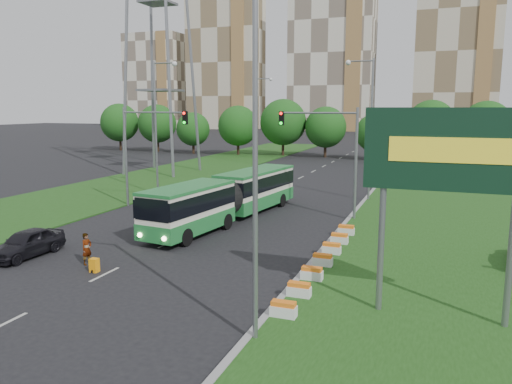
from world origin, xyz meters
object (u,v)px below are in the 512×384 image
at_px(traffic_mast_median, 333,145).
at_px(pedestrian, 87,249).
at_px(billboard, 449,159).
at_px(car_left_near, 27,243).
at_px(car_left_far, 175,196).
at_px(traffic_mast_left, 142,141).
at_px(articulated_bus, 228,197).
at_px(shopping_trolley, 94,265).

distance_m(traffic_mast_median, pedestrian, 18.36).
height_order(billboard, pedestrian, billboard).
distance_m(car_left_near, car_left_far, 15.53).
height_order(traffic_mast_left, car_left_near, traffic_mast_left).
bearing_deg(articulated_bus, car_left_near, -112.16).
xyz_separation_m(billboard, shopping_trolley, (-15.94, 0.14, -5.82)).
bearing_deg(pedestrian, traffic_mast_left, 29.73).
bearing_deg(articulated_bus, pedestrian, -95.63).
xyz_separation_m(traffic_mast_median, car_left_far, (-13.20, 0.53, -4.56)).
relative_size(traffic_mast_median, traffic_mast_left, 1.00).
relative_size(car_left_far, pedestrian, 2.91).
bearing_deg(billboard, car_left_near, 177.25).
xyz_separation_m(billboard, traffic_mast_median, (-7.47, 16.00, -0.81)).
relative_size(pedestrian, shopping_trolley, 2.40).
bearing_deg(traffic_mast_left, car_left_near, -83.49).
bearing_deg(billboard, traffic_mast_left, 146.45).
xyz_separation_m(billboard, traffic_mast_left, (-22.63, 15.00, -0.81)).
xyz_separation_m(traffic_mast_left, pedestrian, (5.57, -13.99, -4.52)).
bearing_deg(billboard, shopping_trolley, 179.50).
distance_m(articulated_bus, pedestrian, 12.16).
bearing_deg(billboard, articulated_bus, 138.15).
bearing_deg(car_left_near, pedestrian, 1.58).
xyz_separation_m(traffic_mast_median, pedestrian, (-9.59, -14.99, -4.52)).
bearing_deg(traffic_mast_left, articulated_bus, -14.65).
relative_size(articulated_bus, car_left_far, 3.51).
height_order(car_left_near, pedestrian, pedestrian).
height_order(billboard, traffic_mast_median, same).
height_order(traffic_mast_left, articulated_bus, traffic_mast_left).
height_order(articulated_bus, car_left_far, articulated_bus).
distance_m(car_left_near, pedestrian, 3.97).
relative_size(traffic_mast_median, articulated_bus, 0.47).
xyz_separation_m(traffic_mast_median, shopping_trolley, (-8.47, -15.86, -5.01)).
relative_size(car_left_far, shopping_trolley, 7.00).
distance_m(billboard, articulated_bus, 19.75).
relative_size(billboard, articulated_bus, 0.47).
height_order(traffic_mast_median, shopping_trolley, traffic_mast_median).
bearing_deg(traffic_mast_median, traffic_mast_left, -176.23).
relative_size(traffic_mast_left, articulated_bus, 0.47).
distance_m(traffic_mast_left, articulated_bus, 9.32).
distance_m(traffic_mast_median, articulated_bus, 8.39).
relative_size(traffic_mast_left, pedestrian, 4.84).
distance_m(billboard, car_left_far, 27.01).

